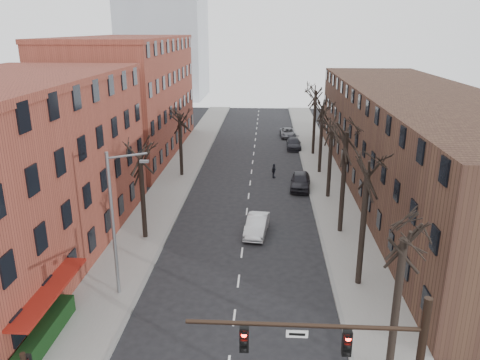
# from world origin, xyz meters

# --- Properties ---
(sidewalk_left) EXTENTS (4.00, 90.00, 0.15)m
(sidewalk_left) POSITION_xyz_m (-8.00, 35.00, 0.07)
(sidewalk_left) COLOR gray
(sidewalk_left) RESTS_ON ground
(sidewalk_right) EXTENTS (4.00, 90.00, 0.15)m
(sidewalk_right) POSITION_xyz_m (8.00, 35.00, 0.07)
(sidewalk_right) COLOR gray
(sidewalk_right) RESTS_ON ground
(building_left_near) EXTENTS (12.00, 26.00, 12.00)m
(building_left_near) POSITION_xyz_m (-16.00, 15.00, 6.00)
(building_left_near) COLOR brown
(building_left_near) RESTS_ON ground
(building_left_far) EXTENTS (12.00, 28.00, 14.00)m
(building_left_far) POSITION_xyz_m (-16.00, 44.00, 7.00)
(building_left_far) COLOR brown
(building_left_far) RESTS_ON ground
(building_right) EXTENTS (12.00, 50.00, 10.00)m
(building_right) POSITION_xyz_m (16.00, 30.00, 5.00)
(building_right) COLOR #472E21
(building_right) RESTS_ON ground
(awning_left) EXTENTS (1.20, 7.00, 0.15)m
(awning_left) POSITION_xyz_m (-9.40, 6.00, 0.00)
(awning_left) COLOR maroon
(awning_left) RESTS_ON ground
(hedge) EXTENTS (0.80, 6.00, 1.00)m
(hedge) POSITION_xyz_m (-9.50, 5.00, 0.65)
(hedge) COLOR black
(hedge) RESTS_ON sidewalk_left
(tree_right_b) EXTENTS (5.20, 5.20, 10.80)m
(tree_right_b) POSITION_xyz_m (7.60, 12.00, 0.00)
(tree_right_b) COLOR black
(tree_right_b) RESTS_ON ground
(tree_right_c) EXTENTS (5.20, 5.20, 11.60)m
(tree_right_c) POSITION_xyz_m (7.60, 20.00, 0.00)
(tree_right_c) COLOR black
(tree_right_c) RESTS_ON ground
(tree_right_d) EXTENTS (5.20, 5.20, 10.00)m
(tree_right_d) POSITION_xyz_m (7.60, 28.00, 0.00)
(tree_right_d) COLOR black
(tree_right_d) RESTS_ON ground
(tree_right_e) EXTENTS (5.20, 5.20, 10.80)m
(tree_right_e) POSITION_xyz_m (7.60, 36.00, 0.00)
(tree_right_e) COLOR black
(tree_right_e) RESTS_ON ground
(tree_right_f) EXTENTS (5.20, 5.20, 11.60)m
(tree_right_f) POSITION_xyz_m (7.60, 44.00, 0.00)
(tree_right_f) COLOR black
(tree_right_f) RESTS_ON ground
(tree_left_a) EXTENTS (5.20, 5.20, 9.50)m
(tree_left_a) POSITION_xyz_m (-7.60, 18.00, 0.00)
(tree_left_a) COLOR black
(tree_left_a) RESTS_ON ground
(tree_left_b) EXTENTS (5.20, 5.20, 9.50)m
(tree_left_b) POSITION_xyz_m (-7.60, 34.00, 0.00)
(tree_left_b) COLOR black
(tree_left_b) RESTS_ON ground
(streetlight) EXTENTS (2.45, 0.22, 9.03)m
(streetlight) POSITION_xyz_m (-7.03, 10.00, 5.01)
(streetlight) COLOR slate
(streetlight) RESTS_ON ground
(silver_sedan) EXTENTS (2.05, 4.57, 1.46)m
(silver_sedan) POSITION_xyz_m (1.00, 19.34, 0.73)
(silver_sedan) COLOR silver
(silver_sedan) RESTS_ON ground
(parked_car_near) EXTENTS (2.37, 4.97, 1.64)m
(parked_car_near) POSITION_xyz_m (5.12, 30.46, 0.82)
(parked_car_near) COLOR black
(parked_car_near) RESTS_ON ground
(parked_car_mid) EXTENTS (1.95, 4.68, 1.35)m
(parked_car_mid) POSITION_xyz_m (5.30, 46.97, 0.68)
(parked_car_mid) COLOR black
(parked_car_mid) RESTS_ON ground
(parked_car_far) EXTENTS (2.38, 4.74, 1.29)m
(parked_car_far) POSITION_xyz_m (4.75, 53.96, 0.64)
(parked_car_far) COLOR slate
(parked_car_far) RESTS_ON ground
(pedestrian_crossing) EXTENTS (0.73, 0.99, 1.56)m
(pedestrian_crossing) POSITION_xyz_m (2.47, 33.96, 0.78)
(pedestrian_crossing) COLOR black
(pedestrian_crossing) RESTS_ON ground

